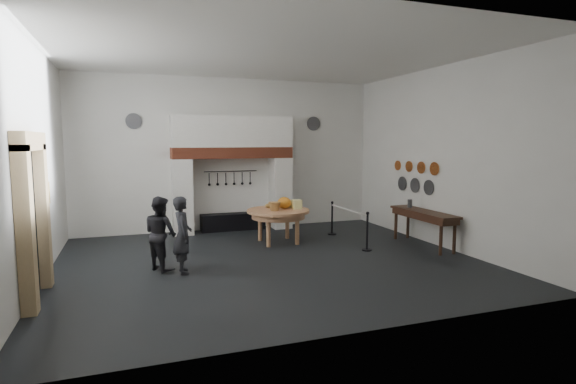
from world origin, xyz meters
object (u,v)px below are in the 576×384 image
object	(u,v)px
iron_range	(233,222)
visitor_near	(183,235)
work_table	(278,211)
barrier_post_near	(367,232)
barrier_post_far	(332,219)
visitor_far	(161,233)
side_table	(424,212)

from	to	relation	value
iron_range	visitor_near	distance (m)	4.46
work_table	barrier_post_near	size ratio (longest dim) A/B	1.81
visitor_near	work_table	bearing A→B (deg)	-56.23
visitor_near	barrier_post_far	distance (m)	5.05
iron_range	visitor_far	world-z (taller)	visitor_far
work_table	visitor_near	world-z (taller)	visitor_near
work_table	barrier_post_far	xyz separation A→B (m)	(1.76, 0.46, -0.39)
visitor_near	barrier_post_far	xyz separation A→B (m)	(4.43, 2.41, -0.33)
visitor_near	side_table	bearing A→B (deg)	-88.96
work_table	side_table	distance (m)	3.70
iron_range	visitor_near	xyz separation A→B (m)	(-1.91, -4.00, 0.53)
work_table	visitor_far	bearing A→B (deg)	-153.18
visitor_near	visitor_far	world-z (taller)	visitor_near
iron_range	work_table	distance (m)	2.26
work_table	visitor_far	size ratio (longest dim) A/B	1.07
side_table	barrier_post_far	bearing A→B (deg)	127.68
side_table	visitor_far	bearing A→B (deg)	179.67
side_table	work_table	bearing A→B (deg)	154.62
iron_range	barrier_post_near	distance (m)	4.39
iron_range	visitor_near	size ratio (longest dim) A/B	1.22
barrier_post_near	iron_range	bearing A→B (deg)	125.09
iron_range	barrier_post_far	size ratio (longest dim) A/B	2.11
barrier_post_far	side_table	bearing A→B (deg)	-52.32
work_table	barrier_post_far	world-z (taller)	barrier_post_far
work_table	visitor_far	distance (m)	3.43
barrier_post_far	work_table	bearing A→B (deg)	-165.47
iron_range	visitor_far	xyz separation A→B (m)	(-2.31, -3.60, 0.52)
work_table	barrier_post_near	bearing A→B (deg)	-41.16
side_table	barrier_post_near	xyz separation A→B (m)	(-1.58, 0.04, -0.42)
visitor_far	barrier_post_near	xyz separation A→B (m)	(4.83, 0.01, -0.32)
visitor_near	barrier_post_far	world-z (taller)	visitor_near
work_table	side_table	xyz separation A→B (m)	(3.34, -1.59, 0.03)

